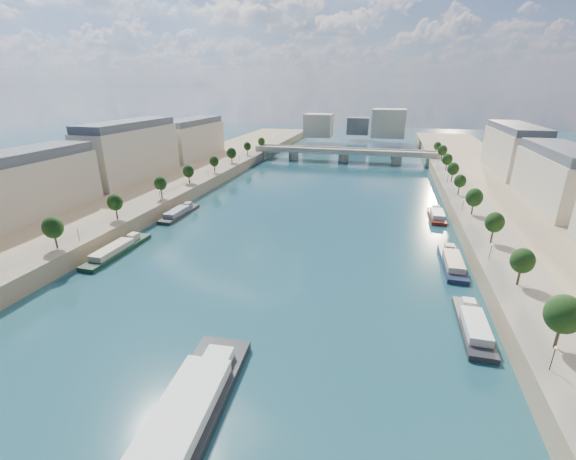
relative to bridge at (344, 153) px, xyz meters
The scene contains 15 objects.
ground 132.11m from the bridge, 90.00° to the right, with size 700.00×700.00×0.00m, color #0C2A38.
quay_left 150.39m from the bridge, 118.61° to the right, with size 44.00×520.00×5.00m, color #9E8460.
quay_right 150.39m from the bridge, 61.39° to the right, with size 44.00×520.00×5.00m, color #9E8460.
pave_left 143.79m from the bridge, 113.35° to the right, with size 14.00×520.00×0.10m, color gray.
pave_right 143.79m from the bridge, 66.65° to the right, with size 14.00×520.00×0.10m, color gray.
trees_left 141.27m from the bridge, 112.93° to the right, with size 4.80×268.80×8.26m.
trees_right 133.94m from the bridge, 65.73° to the right, with size 4.80×268.80×8.26m.
lamps_left 151.43m from the bridge, 110.29° to the right, with size 0.36×200.36×4.28m.
lamps_right 137.46m from the bridge, 67.54° to the right, with size 0.36×200.36×4.28m.
buildings_left 147.50m from the bridge, 125.31° to the right, with size 16.00×226.00×23.20m.
skyline 88.09m from the bridge, 87.91° to the left, with size 79.00×42.00×22.00m.
bridge is the anchor object (origin of this frame).
tour_barge 203.46m from the bridge, 89.41° to the right, with size 10.98×31.47×4.20m.
moored_barges_left 195.09m from the bridge, 103.49° to the right, with size 5.00×153.85×3.60m.
moored_barges_right 182.33m from the bridge, 75.55° to the right, with size 5.00×163.53×3.60m.
Camera 1 is at (26.32, -9.36, 44.76)m, focal length 24.00 mm.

